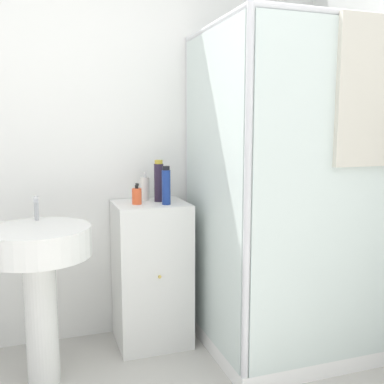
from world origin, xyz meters
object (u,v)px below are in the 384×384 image
sink (39,266)px  shampoo_bottle_tall_black (159,181)px  soap_dispenser (137,196)px  lotion_bottle_white (145,188)px  shampoo_bottle_blue (166,186)px

sink → shampoo_bottle_tall_black: size_ratio=3.79×
sink → shampoo_bottle_tall_black: bearing=22.4°
soap_dispenser → shampoo_bottle_tall_black: shampoo_bottle_tall_black is taller
soap_dispenser → lotion_bottle_white: size_ratio=0.73×
shampoo_bottle_blue → shampoo_bottle_tall_black: bearing=96.0°
soap_dispenser → shampoo_bottle_tall_black: 0.18m
sink → shampoo_bottle_tall_black: 0.86m
shampoo_bottle_blue → lotion_bottle_white: shampoo_bottle_blue is taller
soap_dispenser → lotion_bottle_white: (0.08, 0.14, 0.02)m
shampoo_bottle_tall_black → lotion_bottle_white: 0.12m
sink → shampoo_bottle_blue: 0.83m
shampoo_bottle_tall_black → shampoo_bottle_blue: bearing=-84.0°
shampoo_bottle_tall_black → lotion_bottle_white: (-0.07, 0.08, -0.05)m
shampoo_bottle_blue → lotion_bottle_white: bearing=112.0°
soap_dispenser → shampoo_bottle_blue: size_ratio=0.56×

